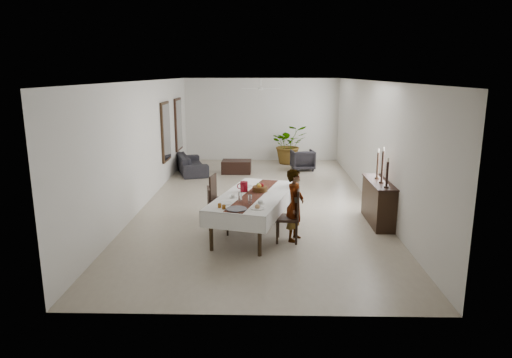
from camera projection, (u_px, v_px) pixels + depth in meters
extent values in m
cube|color=#B0A48C|center=(259.00, 201.00, 12.40)|extent=(6.00, 12.00, 0.00)
cube|color=silver|center=(259.00, 81.00, 11.67)|extent=(6.00, 12.00, 0.02)
cube|color=silver|center=(262.00, 120.00, 17.88)|extent=(6.00, 0.02, 3.20)
cube|color=silver|center=(252.00, 209.00, 6.20)|extent=(6.00, 0.02, 3.20)
cube|color=silver|center=(146.00, 142.00, 12.10)|extent=(0.02, 12.00, 3.20)
cube|color=silver|center=(373.00, 143.00, 11.97)|extent=(0.02, 12.00, 3.20)
cube|color=black|center=(254.00, 196.00, 9.82)|extent=(1.77, 2.87, 0.06)
cylinder|color=black|center=(211.00, 232.00, 8.86)|extent=(0.10, 0.10, 0.78)
cylinder|color=black|center=(260.00, 237.00, 8.59)|extent=(0.10, 0.10, 0.78)
cylinder|color=black|center=(250.00, 198.00, 11.24)|extent=(0.10, 0.10, 0.78)
cylinder|color=black|center=(289.00, 201.00, 10.97)|extent=(0.10, 0.10, 0.78)
cube|color=white|center=(254.00, 195.00, 9.81)|extent=(2.02, 3.12, 0.01)
cube|color=white|center=(226.00, 200.00, 10.03)|extent=(0.76, 2.78, 0.33)
cube|color=white|center=(283.00, 204.00, 9.67)|extent=(0.76, 2.78, 0.33)
cube|color=white|center=(232.00, 222.00, 8.51)|extent=(1.27, 0.35, 0.33)
cube|color=white|center=(271.00, 186.00, 11.19)|extent=(1.27, 0.35, 0.33)
cube|color=#60291B|center=(254.00, 194.00, 9.81)|extent=(1.10, 2.79, 0.00)
cylinder|color=maroon|center=(244.00, 187.00, 10.02)|extent=(0.20, 0.20, 0.22)
torus|color=maroon|center=(240.00, 186.00, 10.04)|extent=(0.14, 0.06, 0.13)
cylinder|color=silver|center=(250.00, 199.00, 9.07)|extent=(0.08, 0.08, 0.19)
cylinder|color=white|center=(240.00, 197.00, 9.24)|extent=(0.08, 0.08, 0.19)
cylinder|color=silver|center=(260.00, 202.00, 9.08)|extent=(0.10, 0.10, 0.07)
cylinder|color=white|center=(260.00, 204.00, 9.09)|extent=(0.17, 0.17, 0.01)
cylinder|color=silver|center=(233.00, 196.00, 9.53)|extent=(0.10, 0.10, 0.07)
cylinder|color=silver|center=(233.00, 197.00, 9.53)|extent=(0.17, 0.17, 0.01)
cylinder|color=white|center=(257.00, 208.00, 8.77)|extent=(0.27, 0.27, 0.02)
sphere|color=tan|center=(257.00, 207.00, 8.76)|extent=(0.10, 0.10, 0.10)
cylinder|color=white|center=(226.00, 203.00, 9.12)|extent=(0.27, 0.27, 0.02)
cylinder|color=white|center=(247.00, 186.00, 10.48)|extent=(0.27, 0.27, 0.02)
cylinder|color=#3F3E43|center=(236.00, 209.00, 8.71)|extent=(0.40, 0.40, 0.02)
cylinder|color=brown|center=(224.00, 207.00, 8.74)|extent=(0.07, 0.07, 0.08)
cylinder|color=#925515|center=(220.00, 206.00, 8.83)|extent=(0.07, 0.07, 0.08)
cylinder|color=brown|center=(260.00, 189.00, 10.04)|extent=(0.33, 0.33, 0.11)
sphere|color=maroon|center=(262.00, 185.00, 10.03)|extent=(0.10, 0.10, 0.10)
sphere|color=#5A8A29|center=(258.00, 185.00, 10.07)|extent=(0.09, 0.09, 0.09)
sphere|color=gold|center=(259.00, 186.00, 9.97)|extent=(0.09, 0.09, 0.09)
cube|color=black|center=(287.00, 218.00, 9.34)|extent=(0.51, 0.51, 0.05)
cylinder|color=black|center=(296.00, 234.00, 9.19)|extent=(0.05, 0.05, 0.47)
cylinder|color=black|center=(297.00, 227.00, 9.57)|extent=(0.05, 0.05, 0.47)
cylinder|color=black|center=(277.00, 233.00, 9.23)|extent=(0.05, 0.05, 0.47)
cylinder|color=black|center=(278.00, 227.00, 9.61)|extent=(0.05, 0.05, 0.47)
cube|color=black|center=(298.00, 203.00, 9.25)|extent=(0.08, 0.48, 0.60)
cube|color=black|center=(287.00, 201.00, 10.63)|extent=(0.59, 0.59, 0.05)
cylinder|color=black|center=(292.00, 214.00, 10.45)|extent=(0.06, 0.06, 0.47)
cylinder|color=black|center=(296.00, 210.00, 10.81)|extent=(0.06, 0.06, 0.47)
cylinder|color=black|center=(276.00, 213.00, 10.57)|extent=(0.06, 0.06, 0.47)
cylinder|color=black|center=(281.00, 208.00, 10.93)|extent=(0.06, 0.06, 0.47)
cube|color=black|center=(296.00, 188.00, 10.49)|extent=(0.18, 0.46, 0.60)
cube|color=black|center=(218.00, 213.00, 9.81)|extent=(0.51, 0.51, 0.05)
cylinder|color=black|center=(210.00, 222.00, 10.00)|extent=(0.05, 0.05, 0.43)
cylinder|color=black|center=(211.00, 227.00, 9.66)|extent=(0.05, 0.05, 0.43)
cylinder|color=black|center=(226.00, 221.00, 10.06)|extent=(0.05, 0.05, 0.43)
cylinder|color=black|center=(228.00, 226.00, 9.72)|extent=(0.05, 0.05, 0.43)
cube|color=black|center=(209.00, 200.00, 9.71)|extent=(0.12, 0.43, 0.55)
cube|color=black|center=(222.00, 200.00, 10.70)|extent=(0.54, 0.54, 0.05)
cylinder|color=black|center=(217.00, 208.00, 10.98)|extent=(0.05, 0.05, 0.45)
cylinder|color=black|center=(212.00, 212.00, 10.62)|extent=(0.05, 0.05, 0.45)
cylinder|color=black|center=(232.00, 209.00, 10.90)|extent=(0.05, 0.05, 0.45)
cylinder|color=black|center=(227.00, 213.00, 10.55)|extent=(0.05, 0.05, 0.45)
cube|color=black|center=(213.00, 187.00, 10.68)|extent=(0.13, 0.45, 0.58)
imported|color=gray|center=(295.00, 205.00, 9.35)|extent=(0.52, 0.63, 1.50)
cube|color=black|center=(378.00, 203.00, 10.50)|extent=(0.43, 1.60, 0.96)
cube|color=black|center=(380.00, 182.00, 10.38)|extent=(0.47, 1.66, 0.03)
cylinder|color=black|center=(386.00, 187.00, 9.81)|extent=(0.11, 0.11, 0.03)
cylinder|color=black|center=(387.00, 174.00, 9.74)|extent=(0.05, 0.05, 0.53)
cylinder|color=white|center=(388.00, 160.00, 9.67)|extent=(0.04, 0.04, 0.09)
cylinder|color=black|center=(381.00, 182.00, 10.22)|extent=(0.11, 0.11, 0.03)
cylinder|color=black|center=(382.00, 166.00, 10.14)|extent=(0.05, 0.05, 0.69)
cylinder|color=white|center=(384.00, 149.00, 10.05)|extent=(0.04, 0.04, 0.09)
cylinder|color=black|center=(377.00, 178.00, 10.63)|extent=(0.11, 0.11, 0.03)
cylinder|color=black|center=(378.00, 165.00, 10.56)|extent=(0.05, 0.05, 0.59)
cylinder|color=beige|center=(379.00, 151.00, 10.49)|extent=(0.04, 0.04, 0.09)
imported|color=#28262B|center=(192.00, 164.00, 15.87)|extent=(1.46, 2.31, 0.63)
imported|color=#272429|center=(303.00, 160.00, 16.28)|extent=(0.89, 0.90, 0.72)
cube|color=black|center=(237.00, 167.00, 15.80)|extent=(1.01, 0.68, 0.44)
imported|color=#285F26|center=(289.00, 144.00, 17.36)|extent=(1.53, 1.38, 1.49)
cube|color=black|center=(166.00, 132.00, 14.24)|extent=(0.06, 1.05, 1.85)
cube|color=silver|center=(167.00, 132.00, 14.24)|extent=(0.01, 0.90, 1.70)
cube|color=black|center=(178.00, 124.00, 16.29)|extent=(0.06, 1.05, 1.85)
cube|color=silver|center=(179.00, 124.00, 16.29)|extent=(0.01, 0.90, 1.70)
cylinder|color=white|center=(261.00, 82.00, 14.62)|extent=(0.04, 0.04, 0.20)
cylinder|color=white|center=(261.00, 89.00, 14.66)|extent=(0.16, 0.16, 0.08)
cube|color=silver|center=(261.00, 88.00, 15.00)|extent=(0.10, 0.55, 0.01)
cube|color=white|center=(260.00, 89.00, 14.32)|extent=(0.10, 0.55, 0.01)
cube|color=white|center=(271.00, 89.00, 14.65)|extent=(0.55, 0.10, 0.01)
cube|color=white|center=(250.00, 89.00, 14.67)|extent=(0.55, 0.10, 0.01)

